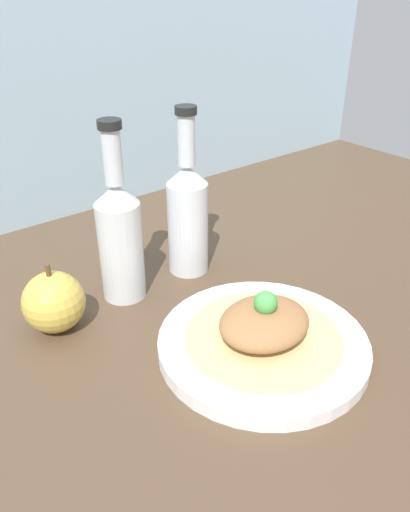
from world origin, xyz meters
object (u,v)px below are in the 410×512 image
object	(u,v)px
plate	(263,343)
apple	(54,302)
plated_food	(264,325)
cider_bottle_left	(120,236)
cider_bottle_right	(188,214)

from	to	relation	value
plate	apple	bearing A→B (deg)	131.67
plate	plated_food	world-z (taller)	plated_food
plate	plated_food	size ratio (longest dim) A/B	1.34
plated_food	cider_bottle_left	world-z (taller)	cider_bottle_left
plate	cider_bottle_left	distance (cm)	25.55
cider_bottle_right	apple	size ratio (longest dim) A/B	2.64
plate	cider_bottle_right	xyz separation A→B (cm)	(4.94, 22.80, 8.88)
plate	apple	world-z (taller)	apple
plated_food	apple	bearing A→B (deg)	131.67
plated_food	cider_bottle_right	bearing A→B (deg)	77.78
apple	plate	bearing A→B (deg)	-48.33
plate	apple	size ratio (longest dim) A/B	2.69
plated_food	cider_bottle_left	size ratio (longest dim) A/B	0.76
plated_food	cider_bottle_right	size ratio (longest dim) A/B	0.76
plated_food	cider_bottle_left	xyz separation A→B (cm)	(-7.36, 22.80, 6.02)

